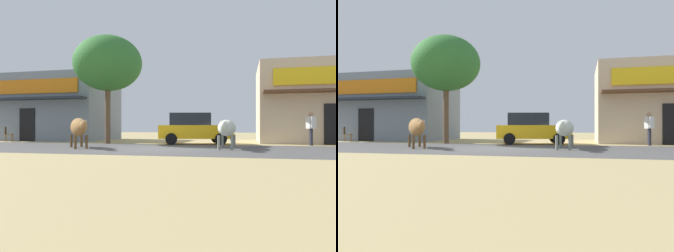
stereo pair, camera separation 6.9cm
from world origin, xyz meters
TOP-DOWN VIEW (x-y plane):
  - ground at (0.00, 0.00)m, footprint 80.00×80.00m
  - asphalt_road at (0.00, 0.00)m, footprint 72.00×6.58m
  - storefront_left_cafe at (-9.03, 7.37)m, footprint 7.25×6.13m
  - storefront_right_club at (7.92, 7.37)m, footprint 6.65×6.13m
  - roadside_tree at (-3.51, 3.30)m, footprint 3.77×3.77m
  - parked_hatchback_car at (1.14, 3.89)m, footprint 4.12×2.46m
  - cow_near_brown at (-3.18, -0.41)m, footprint 1.95×2.35m
  - cow_far_dark at (3.07, 0.46)m, footprint 0.80×2.87m
  - pedestrian_by_shop at (6.95, 3.87)m, footprint 0.48×0.61m
  - cafe_chair_near_tree at (-10.54, 4.00)m, footprint 0.60×0.60m

SIDE VIEW (x-z plane):
  - ground at x=0.00m, z-range 0.00..0.00m
  - asphalt_road at x=0.00m, z-range 0.00..0.00m
  - cafe_chair_near_tree at x=-10.54m, z-range 0.05..0.97m
  - parked_hatchback_car at x=1.14m, z-range 0.02..1.66m
  - cow_far_dark at x=3.07m, z-range 0.25..1.46m
  - cow_near_brown at x=-3.18m, z-range 0.24..1.54m
  - pedestrian_by_shop at x=6.95m, z-range 0.14..1.78m
  - storefront_left_cafe at x=-9.03m, z-range 0.00..4.47m
  - storefront_right_club at x=7.92m, z-range 0.00..4.55m
  - roadside_tree at x=-3.51m, z-range 1.43..7.34m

